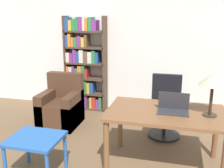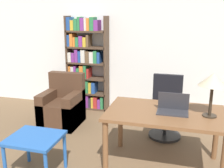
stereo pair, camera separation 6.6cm
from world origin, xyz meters
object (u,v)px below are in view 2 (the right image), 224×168
at_px(office_chair, 166,110).
at_px(armchair, 62,108).
at_px(desk, 165,119).
at_px(side_table_blue, 35,143).
at_px(bookshelf, 85,66).
at_px(laptop, 173,108).
at_px(table_lamp, 213,81).

height_order(office_chair, armchair, office_chair).
height_order(desk, side_table_blue, desk).
relative_size(desk, bookshelf, 0.76).
height_order(laptop, side_table_blue, laptop).
height_order(side_table_blue, armchair, armchair).
height_order(desk, laptop, laptop).
bearing_deg(table_lamp, office_chair, 119.63).
bearing_deg(office_chair, armchair, -178.89).
bearing_deg(table_lamp, bookshelf, 140.90).
height_order(table_lamp, side_table_blue, table_lamp).
xyz_separation_m(desk, office_chair, (-0.05, 0.96, -0.22)).
distance_m(desk, office_chair, 0.99).
distance_m(laptop, bookshelf, 2.61).
bearing_deg(desk, laptop, -0.69).
distance_m(table_lamp, office_chair, 1.35).
relative_size(laptop, side_table_blue, 0.61).
bearing_deg(laptop, table_lamp, -1.65).
relative_size(office_chair, armchair, 1.09).
relative_size(laptop, office_chair, 0.38).
distance_m(desk, side_table_blue, 1.61).
distance_m(laptop, office_chair, 1.04).
xyz_separation_m(table_lamp, bookshelf, (-2.27, 1.85, -0.29)).
bearing_deg(office_chair, bookshelf, 153.14).
distance_m(desk, table_lamp, 0.74).
bearing_deg(side_table_blue, laptop, 20.71).
distance_m(office_chair, armchair, 1.83).
bearing_deg(armchair, bookshelf, 83.40).
xyz_separation_m(office_chair, bookshelf, (-1.72, 0.87, 0.47)).
bearing_deg(office_chair, laptop, -82.25).
relative_size(laptop, armchair, 0.41).
xyz_separation_m(table_lamp, side_table_blue, (-1.99, -0.58, -0.76)).
bearing_deg(side_table_blue, armchair, 104.16).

